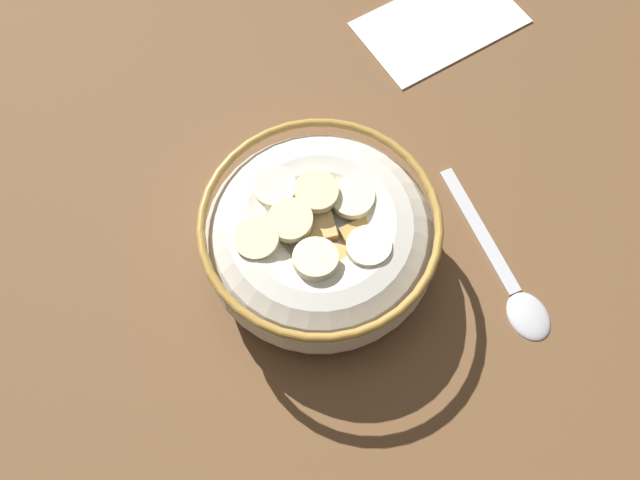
{
  "coord_description": "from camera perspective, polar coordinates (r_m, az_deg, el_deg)",
  "views": [
    {
      "loc": [
        -14.39,
        -12.0,
        44.6
      ],
      "look_at": [
        0.0,
        0.0,
        3.0
      ],
      "focal_mm": 36.95,
      "sensor_mm": 36.0,
      "label": 1
    }
  ],
  "objects": [
    {
      "name": "folded_napkin",
      "position": [
        0.61,
        10.36,
        18.08
      ],
      "size": [
        15.86,
        12.32,
        0.3
      ],
      "primitive_type": "cube",
      "rotation": [
        0.0,
        0.0,
        -0.32
      ],
      "color": "white",
      "rests_on": "ground_plane"
    },
    {
      "name": "spoon",
      "position": [
        0.49,
        16.4,
        -3.89
      ],
      "size": [
        8.5,
        13.95,
        0.8
      ],
      "color": "silver",
      "rests_on": "ground_plane"
    },
    {
      "name": "ground_plane",
      "position": [
        0.49,
        -0.0,
        -1.91
      ],
      "size": [
        105.39,
        105.39,
        2.0
      ],
      "primitive_type": "cube",
      "color": "brown"
    },
    {
      "name": "cereal_bowl",
      "position": [
        0.45,
        -0.02,
        0.2
      ],
      "size": [
        16.22,
        16.22,
        6.77
      ],
      "color": "silver",
      "rests_on": "ground_plane"
    }
  ]
}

